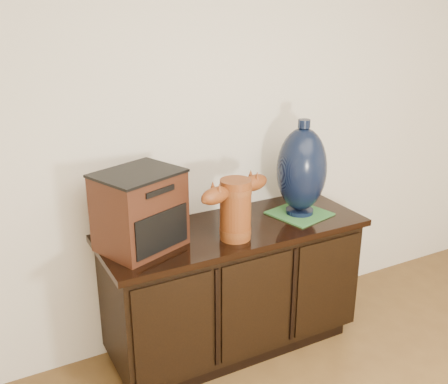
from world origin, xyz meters
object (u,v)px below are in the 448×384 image
sideboard (233,287)px  tv_radio (140,210)px  spray_can (174,208)px  lamp_base (302,170)px  terracotta_vessel (235,206)px

sideboard → tv_radio: tv_radio is taller
tv_radio → spray_can: bearing=15.4°
sideboard → lamp_base: size_ratio=2.70×
lamp_base → tv_radio: bearing=178.6°
terracotta_vessel → spray_can: 0.39m
terracotta_vessel → tv_radio: tv_radio is taller
tv_radio → spray_can: (0.26, 0.19, -0.10)m
spray_can → tv_radio: bearing=-143.1°
tv_radio → lamp_base: size_ratio=0.88×
lamp_base → spray_can: (-0.69, 0.21, -0.17)m
sideboard → terracotta_vessel: size_ratio=3.25×
terracotta_vessel → lamp_base: lamp_base is taller
sideboard → spray_can: 0.57m
spray_can → sideboard: bearing=-37.0°
sideboard → spray_can: size_ratio=7.62×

